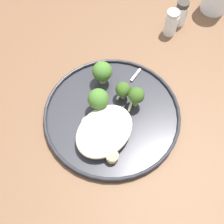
# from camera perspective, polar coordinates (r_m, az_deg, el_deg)

# --- Properties ---
(ground) EXTENTS (6.00, 6.00, 0.00)m
(ground) POSITION_cam_1_polar(r_m,az_deg,el_deg) (1.33, 1.33, -16.59)
(ground) COLOR #665B51
(wooden_dining_table) EXTENTS (1.40, 1.00, 0.74)m
(wooden_dining_table) POSITION_cam_1_polar(r_m,az_deg,el_deg) (0.70, 2.43, -4.77)
(wooden_dining_table) COLOR brown
(wooden_dining_table) RESTS_ON ground
(dinner_plate) EXTENTS (0.29, 0.29, 0.02)m
(dinner_plate) POSITION_cam_1_polar(r_m,az_deg,el_deg) (0.62, 0.00, -0.51)
(dinner_plate) COLOR #232328
(dinner_plate) RESTS_ON wooden_dining_table
(noodle_bed) EXTENTS (0.13, 0.10, 0.04)m
(noodle_bed) POSITION_cam_1_polar(r_m,az_deg,el_deg) (0.58, -1.50, -3.69)
(noodle_bed) COLOR beige
(noodle_bed) RESTS_ON dinner_plate
(seared_scallop_tiny_bay) EXTENTS (0.02, 0.02, 0.01)m
(seared_scallop_tiny_bay) POSITION_cam_1_polar(r_m,az_deg,el_deg) (0.60, -4.85, -2.01)
(seared_scallop_tiny_bay) COLOR beige
(seared_scallop_tiny_bay) RESTS_ON dinner_plate
(seared_scallop_right_edge) EXTENTS (0.02, 0.02, 0.02)m
(seared_scallop_right_edge) POSITION_cam_1_polar(r_m,az_deg,el_deg) (0.58, -0.32, -6.11)
(seared_scallop_right_edge) COLOR #DBB77A
(seared_scallop_right_edge) RESTS_ON dinner_plate
(seared_scallop_half_hidden) EXTENTS (0.03, 0.03, 0.01)m
(seared_scallop_half_hidden) POSITION_cam_1_polar(r_m,az_deg,el_deg) (0.60, 1.52, -3.13)
(seared_scallop_half_hidden) COLOR beige
(seared_scallop_half_hidden) RESTS_ON dinner_plate
(seared_scallop_rear_pale) EXTENTS (0.02, 0.02, 0.02)m
(seared_scallop_rear_pale) POSITION_cam_1_polar(r_m,az_deg,el_deg) (0.57, 0.02, -8.66)
(seared_scallop_rear_pale) COLOR #E5C689
(seared_scallop_rear_pale) RESTS_ON dinner_plate
(seared_scallop_front_small) EXTENTS (0.03, 0.03, 0.01)m
(seared_scallop_front_small) POSITION_cam_1_polar(r_m,az_deg,el_deg) (0.59, -1.90, -3.26)
(seared_scallop_front_small) COLOR beige
(seared_scallop_front_small) RESTS_ON dinner_plate
(broccoli_floret_rear_charred) EXTENTS (0.03, 0.03, 0.06)m
(broccoli_floret_rear_charred) POSITION_cam_1_polar(r_m,az_deg,el_deg) (0.60, 4.76, 3.20)
(broccoli_floret_rear_charred) COLOR #7A994C
(broccoli_floret_rear_charred) RESTS_ON dinner_plate
(broccoli_floret_center_pile) EXTENTS (0.04, 0.04, 0.06)m
(broccoli_floret_center_pile) POSITION_cam_1_polar(r_m,az_deg,el_deg) (0.59, -2.68, 2.51)
(broccoli_floret_center_pile) COLOR #89A356
(broccoli_floret_center_pile) RESTS_ON dinner_plate
(broccoli_floret_small_sprig) EXTENTS (0.03, 0.03, 0.05)m
(broccoli_floret_small_sprig) POSITION_cam_1_polar(r_m,az_deg,el_deg) (0.62, 2.16, 4.35)
(broccoli_floret_small_sprig) COLOR #89A356
(broccoli_floret_small_sprig) RESTS_ON dinner_plate
(broccoli_floret_right_tilted) EXTENTS (0.04, 0.04, 0.06)m
(broccoli_floret_right_tilted) POSITION_cam_1_polar(r_m,az_deg,el_deg) (0.64, -1.92, 7.82)
(broccoli_floret_right_tilted) COLOR #89A356
(broccoli_floret_right_tilted) RESTS_ON dinner_plate
(onion_sliver_long_sliver) EXTENTS (0.04, 0.02, 0.00)m
(onion_sliver_long_sliver) POSITION_cam_1_polar(r_m,az_deg,el_deg) (0.64, 1.75, 3.86)
(onion_sliver_long_sliver) COLOR silver
(onion_sliver_long_sliver) RESTS_ON dinner_plate
(onion_sliver_pale_crescent) EXTENTS (0.04, 0.01, 0.00)m
(onion_sliver_pale_crescent) POSITION_cam_1_polar(r_m,az_deg,el_deg) (0.67, 4.65, 7.24)
(onion_sliver_pale_crescent) COLOR silver
(onion_sliver_pale_crescent) RESTS_ON dinner_plate
(onion_sliver_curled_piece) EXTENTS (0.05, 0.02, 0.00)m
(onion_sliver_curled_piece) POSITION_cam_1_polar(r_m,az_deg,el_deg) (0.63, 3.89, 2.13)
(onion_sliver_curled_piece) COLOR silver
(onion_sliver_curled_piece) RESTS_ON dinner_plate
(salt_shaker) EXTENTS (0.03, 0.03, 0.07)m
(salt_shaker) POSITION_cam_1_polar(r_m,az_deg,el_deg) (0.77, 11.44, 16.64)
(salt_shaker) COLOR white
(salt_shaker) RESTS_ON wooden_dining_table
(pepper_shaker) EXTENTS (0.03, 0.03, 0.07)m
(pepper_shaker) POSITION_cam_1_polar(r_m,az_deg,el_deg) (0.80, 13.26, 18.24)
(pepper_shaker) COLOR white
(pepper_shaker) RESTS_ON wooden_dining_table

